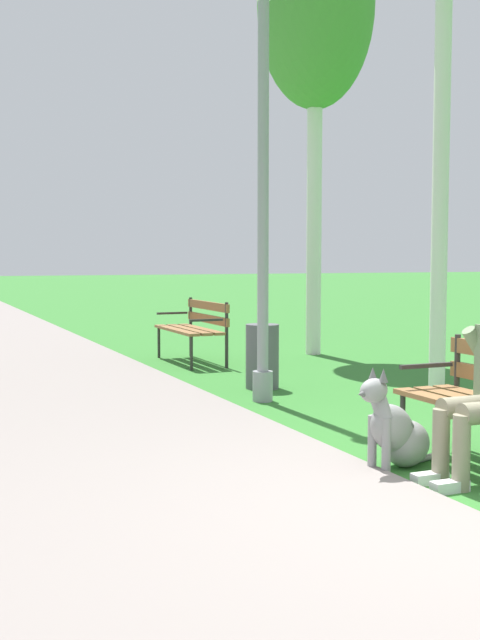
{
  "coord_description": "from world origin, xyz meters",
  "views": [
    {
      "loc": [
        -3.07,
        -3.35,
        1.42
      ],
      "look_at": [
        -0.47,
        2.78,
        0.9
      ],
      "focal_mm": 44.85,
      "sensor_mm": 36.0,
      "label": 1
    }
  ],
  "objects_px": {
    "park_bench_mid": "(195,325)",
    "dog_grey": "(397,431)",
    "birch_tree_third": "(316,10)",
    "litter_bin": "(262,356)",
    "lamp_post_near": "(263,182)"
  },
  "relations": [
    {
      "from": "park_bench_mid",
      "to": "dog_grey",
      "type": "height_order",
      "value": "park_bench_mid"
    },
    {
      "from": "birch_tree_third",
      "to": "litter_bin",
      "type": "relative_size",
      "value": 9.26
    },
    {
      "from": "lamp_post_near",
      "to": "dog_grey",
      "type": "bearing_deg",
      "value": -95.03
    },
    {
      "from": "dog_grey",
      "to": "lamp_post_near",
      "type": "relative_size",
      "value": 0.2
    },
    {
      "from": "dog_grey",
      "to": "litter_bin",
      "type": "distance_m",
      "value": 3.42
    },
    {
      "from": "park_bench_mid",
      "to": "birch_tree_third",
      "type": "distance_m",
      "value": 4.84
    },
    {
      "from": "dog_grey",
      "to": "lamp_post_near",
      "type": "height_order",
      "value": "lamp_post_near"
    },
    {
      "from": "dog_grey",
      "to": "lamp_post_near",
      "type": "distance_m",
      "value": 3.28
    },
    {
      "from": "park_bench_mid",
      "to": "birch_tree_third",
      "type": "height_order",
      "value": "birch_tree_third"
    },
    {
      "from": "park_bench_mid",
      "to": "litter_bin",
      "type": "height_order",
      "value": "park_bench_mid"
    },
    {
      "from": "park_bench_mid",
      "to": "litter_bin",
      "type": "distance_m",
      "value": 2.31
    },
    {
      "from": "park_bench_mid",
      "to": "lamp_post_near",
      "type": "bearing_deg",
      "value": -97.05
    },
    {
      "from": "lamp_post_near",
      "to": "birch_tree_third",
      "type": "bearing_deg",
      "value": 54.56
    },
    {
      "from": "dog_grey",
      "to": "birch_tree_third",
      "type": "height_order",
      "value": "birch_tree_third"
    },
    {
      "from": "birch_tree_third",
      "to": "dog_grey",
      "type": "bearing_deg",
      "value": -113.24
    }
  ]
}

